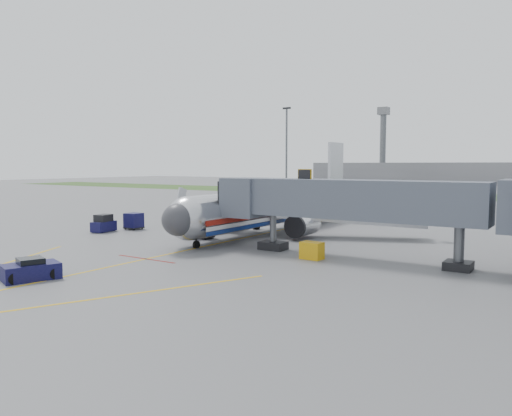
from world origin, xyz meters
The scene contains 16 objects.
ground centered at (0.00, 0.00, 0.00)m, with size 400.00×400.00×0.00m, color #565659.
grass_strip centered at (0.00, 90.00, 0.01)m, with size 300.00×25.00×0.01m, color #2D4C1E.
apron_markings centered at (0.00, -7.40, 0.00)m, with size 21.52×50.00×0.01m.
airliner centered at (0.00, 15.25, 2.65)m, with size 32.10×35.67×10.25m.
jet_bridge centered at (12.86, 5.00, 4.47)m, with size 25.30×4.00×6.90m.
light_mast_left centered at (-30.00, 70.00, 10.78)m, with size 2.00×0.44×20.40m.
distant_terminal centered at (-10.00, 170.00, 4.00)m, with size 120.00×14.00×8.00m, color slate.
control_tower centered at (-40.00, 165.00, 17.33)m, with size 4.00×4.00×30.00m.
pushback_tug centered at (-1.07, -12.91, 0.58)m, with size 3.02×3.81×1.38m.
baggage_tug centered at (-15.28, 4.64, 0.83)m, with size 1.82×2.89×1.89m.
baggage_cart_a centered at (-4.10, 6.63, 0.96)m, with size 2.24×2.24×1.89m.
baggage_cart_b centered at (-14.09, 7.89, 0.93)m, with size 1.76×1.76×1.83m.
baggage_cart_c centered at (-3.00, 6.81, 0.82)m, with size 1.51×1.51×1.61m.
belt_loader centered at (-5.05, 12.21, 0.58)m, with size 2.77×4.96×2.34m.
ground_power_cart centered at (10.72, 3.00, 0.65)m, with size 1.73×1.21×1.33m.
ramp_worker centered at (-7.93, 13.69, 0.83)m, with size 0.61×0.40×1.66m, color #82CD18.
Camera 1 is at (27.96, -31.06, 7.27)m, focal length 35.00 mm.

